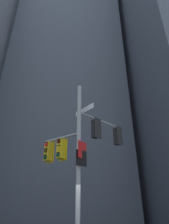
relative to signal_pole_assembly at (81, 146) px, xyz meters
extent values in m
cube|color=#4C5460|center=(-1.68, 20.15, 17.88)|extent=(16.94, 16.94, 44.70)
cylinder|color=#9EA0A3|center=(-0.15, -0.71, -0.64)|extent=(0.21, 0.21, 7.65)
cylinder|color=#9EA0A3|center=(1.16, 0.34, 1.56)|extent=(2.70, 2.19, 0.11)
cylinder|color=#9EA0A3|center=(-1.03, 0.03, 0.43)|extent=(1.83, 1.56, 0.11)
cube|color=black|center=(0.89, -0.13, 0.96)|extent=(0.39, 0.32, 1.14)
cube|color=black|center=(0.77, 0.02, 0.96)|extent=(0.48, 0.48, 1.00)
cylinder|color=#360605|center=(0.64, 0.18, 1.31)|extent=(0.19, 0.17, 0.20)
cube|color=black|center=(0.64, 0.18, 1.43)|extent=(0.22, 0.19, 0.02)
cylinder|color=yellow|center=(0.64, 0.18, 0.96)|extent=(0.19, 0.17, 0.20)
cube|color=black|center=(0.64, 0.18, 1.08)|extent=(0.22, 0.19, 0.02)
cylinder|color=#06311C|center=(0.64, 0.18, 0.61)|extent=(0.19, 0.17, 0.20)
cube|color=black|center=(0.64, 0.18, 0.73)|extent=(0.22, 0.19, 0.02)
cube|color=black|center=(2.33, 1.03, 0.96)|extent=(0.39, 0.32, 1.14)
cube|color=black|center=(2.21, 1.18, 0.96)|extent=(0.48, 0.48, 1.00)
cylinder|color=red|center=(2.09, 1.33, 1.31)|extent=(0.19, 0.17, 0.20)
cube|color=black|center=(2.08, 1.34, 1.43)|extent=(0.22, 0.19, 0.02)
cylinder|color=#3C2C06|center=(2.09, 1.33, 0.96)|extent=(0.19, 0.17, 0.20)
cube|color=black|center=(2.08, 1.34, 1.08)|extent=(0.22, 0.19, 0.02)
cylinder|color=#06311C|center=(2.09, 1.33, 0.61)|extent=(0.19, 0.17, 0.20)
cube|color=black|center=(2.08, 1.34, 0.73)|extent=(0.22, 0.19, 0.02)
cube|color=yellow|center=(-0.91, 0.17, -0.17)|extent=(0.39, 0.33, 1.14)
cube|color=yellow|center=(-1.03, 0.03, -0.17)|extent=(0.48, 0.48, 1.00)
cylinder|color=#360605|center=(-1.16, -0.13, 0.18)|extent=(0.19, 0.17, 0.20)
cube|color=black|center=(-1.17, -0.13, 0.30)|extent=(0.21, 0.20, 0.02)
cylinder|color=yellow|center=(-1.16, -0.13, -0.17)|extent=(0.19, 0.17, 0.20)
cube|color=black|center=(-1.17, -0.13, -0.05)|extent=(0.21, 0.20, 0.02)
cylinder|color=#06311C|center=(-1.16, -0.13, -0.52)|extent=(0.19, 0.17, 0.20)
cube|color=black|center=(-1.17, -0.13, -0.40)|extent=(0.21, 0.20, 0.02)
cube|color=gold|center=(-1.62, 0.76, -0.17)|extent=(0.39, 0.33, 1.14)
cube|color=gold|center=(-1.74, 0.62, -0.17)|extent=(0.48, 0.48, 1.00)
cylinder|color=red|center=(-1.87, 0.47, 0.18)|extent=(0.19, 0.17, 0.20)
cube|color=black|center=(-1.87, 0.46, 0.30)|extent=(0.21, 0.20, 0.02)
cylinder|color=#3C2C06|center=(-1.87, 0.47, -0.17)|extent=(0.19, 0.17, 0.20)
cube|color=black|center=(-1.87, 0.46, -0.05)|extent=(0.21, 0.20, 0.02)
cylinder|color=#06311C|center=(-1.87, 0.47, -0.52)|extent=(0.19, 0.17, 0.20)
cube|color=black|center=(-1.87, 0.46, -0.40)|extent=(0.21, 0.20, 0.02)
cube|color=white|center=(0.13, -0.50, 1.83)|extent=(0.88, 1.19, 0.28)
cube|color=#19479E|center=(0.13, -0.50, 1.83)|extent=(0.85, 1.15, 0.24)
cube|color=red|center=(0.02, -0.85, -0.45)|extent=(0.42, 0.51, 0.80)
cube|color=white|center=(0.02, -0.85, -0.45)|extent=(0.39, 0.47, 0.76)
cube|color=black|center=(-0.03, -0.89, -0.83)|extent=(0.50, 0.36, 0.72)
cube|color=white|center=(-0.03, -0.89, -0.83)|extent=(0.47, 0.33, 0.68)
camera|label=1|loc=(-0.42, -9.67, -2.83)|focal=30.84mm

